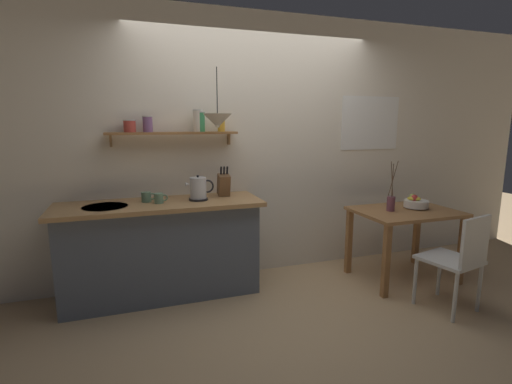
{
  "coord_description": "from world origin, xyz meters",
  "views": [
    {
      "loc": [
        -1.25,
        -3.13,
        1.61
      ],
      "look_at": [
        -0.1,
        0.25,
        0.95
      ],
      "focal_mm": 26.49,
      "sensor_mm": 36.0,
      "label": 1
    }
  ],
  "objects_px": {
    "dining_table": "(405,221)",
    "knife_block": "(224,185)",
    "coffee_mug_by_sink": "(147,197)",
    "twig_vase": "(391,202)",
    "pendant_lamp": "(218,121)",
    "dining_chair_near": "(458,257)",
    "electric_kettle": "(198,189)",
    "fruit_bowl": "(416,203)",
    "coffee_mug_spare": "(159,198)"
  },
  "relations": [
    {
      "from": "fruit_bowl",
      "to": "coffee_mug_by_sink",
      "type": "relative_size",
      "value": 1.92
    },
    {
      "from": "dining_chair_near",
      "to": "pendant_lamp",
      "type": "height_order",
      "value": "pendant_lamp"
    },
    {
      "from": "dining_chair_near",
      "to": "electric_kettle",
      "type": "height_order",
      "value": "electric_kettle"
    },
    {
      "from": "coffee_mug_by_sink",
      "to": "knife_block",
      "type": "bearing_deg",
      "value": 2.58
    },
    {
      "from": "fruit_bowl",
      "to": "coffee_mug_spare",
      "type": "height_order",
      "value": "coffee_mug_spare"
    },
    {
      "from": "fruit_bowl",
      "to": "twig_vase",
      "type": "distance_m",
      "value": 0.32
    },
    {
      "from": "knife_block",
      "to": "pendant_lamp",
      "type": "bearing_deg",
      "value": -115.0
    },
    {
      "from": "dining_chair_near",
      "to": "twig_vase",
      "type": "xyz_separation_m",
      "value": [
        -0.12,
        0.75,
        0.33
      ]
    },
    {
      "from": "electric_kettle",
      "to": "pendant_lamp",
      "type": "height_order",
      "value": "pendant_lamp"
    },
    {
      "from": "fruit_bowl",
      "to": "pendant_lamp",
      "type": "distance_m",
      "value": 2.2
    },
    {
      "from": "dining_chair_near",
      "to": "coffee_mug_by_sink",
      "type": "distance_m",
      "value": 2.76
    },
    {
      "from": "fruit_bowl",
      "to": "electric_kettle",
      "type": "relative_size",
      "value": 0.93
    },
    {
      "from": "knife_block",
      "to": "dining_table",
      "type": "bearing_deg",
      "value": -15.21
    },
    {
      "from": "coffee_mug_spare",
      "to": "electric_kettle",
      "type": "bearing_deg",
      "value": 3.66
    },
    {
      "from": "dining_table",
      "to": "coffee_mug_spare",
      "type": "relative_size",
      "value": 8.37
    },
    {
      "from": "coffee_mug_by_sink",
      "to": "coffee_mug_spare",
      "type": "bearing_deg",
      "value": -43.64
    },
    {
      "from": "coffee_mug_spare",
      "to": "pendant_lamp",
      "type": "height_order",
      "value": "pendant_lamp"
    },
    {
      "from": "electric_kettle",
      "to": "knife_block",
      "type": "bearing_deg",
      "value": 22.09
    },
    {
      "from": "dining_table",
      "to": "pendant_lamp",
      "type": "height_order",
      "value": "pendant_lamp"
    },
    {
      "from": "pendant_lamp",
      "to": "dining_chair_near",
      "type": "bearing_deg",
      "value": -28.74
    },
    {
      "from": "coffee_mug_by_sink",
      "to": "dining_chair_near",
      "type": "bearing_deg",
      "value": -25.71
    },
    {
      "from": "dining_chair_near",
      "to": "electric_kettle",
      "type": "relative_size",
      "value": 3.3
    },
    {
      "from": "coffee_mug_by_sink",
      "to": "twig_vase",
      "type": "bearing_deg",
      "value": -10.41
    },
    {
      "from": "dining_table",
      "to": "coffee_mug_by_sink",
      "type": "xyz_separation_m",
      "value": [
        -2.51,
        0.45,
        0.33
      ]
    },
    {
      "from": "knife_block",
      "to": "coffee_mug_by_sink",
      "type": "distance_m",
      "value": 0.73
    },
    {
      "from": "coffee_mug_by_sink",
      "to": "pendant_lamp",
      "type": "distance_m",
      "value": 0.94
    },
    {
      "from": "twig_vase",
      "to": "pendant_lamp",
      "type": "relative_size",
      "value": 0.97
    },
    {
      "from": "dining_chair_near",
      "to": "coffee_mug_spare",
      "type": "bearing_deg",
      "value": 155.27
    },
    {
      "from": "dining_chair_near",
      "to": "twig_vase",
      "type": "bearing_deg",
      "value": 98.8
    },
    {
      "from": "twig_vase",
      "to": "coffee_mug_by_sink",
      "type": "bearing_deg",
      "value": 169.59
    },
    {
      "from": "twig_vase",
      "to": "electric_kettle",
      "type": "xyz_separation_m",
      "value": [
        -1.87,
        0.35,
        0.18
      ]
    },
    {
      "from": "electric_kettle",
      "to": "dining_chair_near",
      "type": "bearing_deg",
      "value": -29.03
    },
    {
      "from": "dining_chair_near",
      "to": "twig_vase",
      "type": "height_order",
      "value": "twig_vase"
    },
    {
      "from": "dining_chair_near",
      "to": "fruit_bowl",
      "type": "distance_m",
      "value": 0.85
    },
    {
      "from": "dining_chair_near",
      "to": "knife_block",
      "type": "relative_size",
      "value": 2.93
    },
    {
      "from": "fruit_bowl",
      "to": "knife_block",
      "type": "distance_m",
      "value": 1.99
    },
    {
      "from": "fruit_bowl",
      "to": "coffee_mug_spare",
      "type": "relative_size",
      "value": 2.04
    },
    {
      "from": "dining_table",
      "to": "knife_block",
      "type": "distance_m",
      "value": 1.88
    },
    {
      "from": "pendant_lamp",
      "to": "dining_table",
      "type": "bearing_deg",
      "value": -8.19
    },
    {
      "from": "twig_vase",
      "to": "dining_chair_near",
      "type": "bearing_deg",
      "value": -81.2
    },
    {
      "from": "dining_table",
      "to": "knife_block",
      "type": "height_order",
      "value": "knife_block"
    },
    {
      "from": "dining_table",
      "to": "coffee_mug_spare",
      "type": "height_order",
      "value": "coffee_mug_spare"
    },
    {
      "from": "coffee_mug_by_sink",
      "to": "pendant_lamp",
      "type": "xyz_separation_m",
      "value": [
        0.63,
        -0.18,
        0.68
      ]
    },
    {
      "from": "electric_kettle",
      "to": "fruit_bowl",
      "type": "bearing_deg",
      "value": -8.82
    },
    {
      "from": "dining_table",
      "to": "pendant_lamp",
      "type": "distance_m",
      "value": 2.15
    },
    {
      "from": "coffee_mug_spare",
      "to": "dining_chair_near",
      "type": "bearing_deg",
      "value": -24.73
    },
    {
      "from": "knife_block",
      "to": "coffee_mug_by_sink",
      "type": "height_order",
      "value": "knife_block"
    },
    {
      "from": "pendant_lamp",
      "to": "twig_vase",
      "type": "bearing_deg",
      "value": -8.29
    },
    {
      "from": "dining_chair_near",
      "to": "pendant_lamp",
      "type": "distance_m",
      "value": 2.37
    },
    {
      "from": "dining_table",
      "to": "electric_kettle",
      "type": "distance_m",
      "value": 2.11
    }
  ]
}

